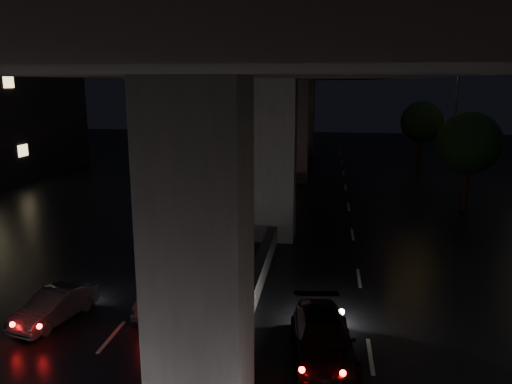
# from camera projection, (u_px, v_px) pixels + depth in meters

# --- Properties ---
(ground) EXTENTS (120.00, 120.00, 0.00)m
(ground) POSITION_uv_depth(u_px,v_px,m) (262.00, 273.00, 20.96)
(ground) COLOR black
(ground) RESTS_ON ground
(viaduct) EXTENTS (12.00, 80.00, 10.50)m
(viaduct) POSITION_uv_depth(u_px,v_px,m) (276.00, 71.00, 23.97)
(viaduct) COLOR #37373A
(viaduct) RESTS_ON ground
(median_barrier) EXTENTS (0.45, 70.00, 0.85)m
(median_barrier) POSITION_uv_depth(u_px,v_px,m) (275.00, 229.00, 25.70)
(median_barrier) COLOR #37373A
(median_barrier) RESTS_ON ground
(tree_c) EXTENTS (3.80, 3.80, 6.12)m
(tree_c) POSITION_uv_depth(u_px,v_px,m) (469.00, 144.00, 30.10)
(tree_c) COLOR black
(tree_c) RESTS_ON ground
(tree_d) EXTENTS (3.80, 3.80, 6.12)m
(tree_d) POSITION_uv_depth(u_px,v_px,m) (422.00, 122.00, 45.55)
(tree_d) COLOR black
(tree_d) RESTS_ON ground
(streetlight_far) EXTENTS (2.52, 0.44, 9.00)m
(streetlight_far) POSITION_uv_depth(u_px,v_px,m) (448.00, 113.00, 35.58)
(streetlight_far) COLOR #2D2D33
(streetlight_far) RESTS_ON ground
(car_3) EXTENTS (2.26, 4.43, 1.23)m
(car_3) POSITION_uv_depth(u_px,v_px,m) (323.00, 339.00, 14.36)
(car_3) COLOR black
(car_3) RESTS_ON ground
(car_4) EXTENTS (1.82, 3.40, 1.06)m
(car_4) POSITION_uv_depth(u_px,v_px,m) (54.00, 306.00, 16.68)
(car_4) COLOR black
(car_4) RESTS_ON ground
(car_5) EXTENTS (1.96, 3.83, 1.20)m
(car_5) POSITION_uv_depth(u_px,v_px,m) (174.00, 291.00, 17.68)
(car_5) COLOR #242427
(car_5) RESTS_ON ground
(car_6) EXTENTS (1.56, 3.49, 1.16)m
(car_6) POSITION_uv_depth(u_px,v_px,m) (177.00, 209.00, 29.10)
(car_6) COLOR black
(car_6) RESTS_ON ground
(car_7) EXTENTS (2.56, 4.82, 1.33)m
(car_7) POSITION_uv_depth(u_px,v_px,m) (209.00, 183.00, 35.94)
(car_7) COLOR black
(car_7) RESTS_ON ground
(car_8) EXTENTS (1.91, 3.96, 1.30)m
(car_8) POSITION_uv_depth(u_px,v_px,m) (242.00, 195.00, 32.46)
(car_8) COLOR black
(car_8) RESTS_ON ground
(car_9) EXTENTS (2.13, 4.23, 1.33)m
(car_9) POSITION_uv_depth(u_px,v_px,m) (253.00, 176.00, 38.63)
(car_9) COLOR #48423F
(car_9) RESTS_ON ground
(car_10) EXTENTS (2.35, 4.49, 1.21)m
(car_10) POSITION_uv_depth(u_px,v_px,m) (267.00, 165.00, 44.06)
(car_10) COLOR black
(car_10) RESTS_ON ground
(car_11) EXTENTS (2.47, 4.55, 1.21)m
(car_11) POSITION_uv_depth(u_px,v_px,m) (238.00, 156.00, 49.55)
(car_11) COLOR black
(car_11) RESTS_ON ground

